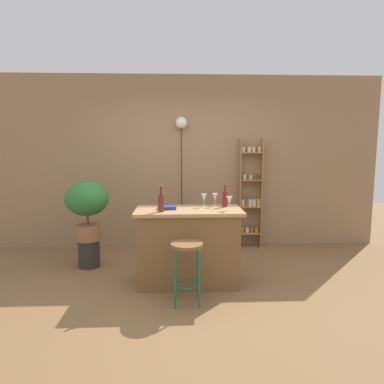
{
  "coord_description": "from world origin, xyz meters",
  "views": [
    {
      "loc": [
        -0.13,
        -3.74,
        1.68
      ],
      "look_at": [
        0.05,
        0.55,
        1.1
      ],
      "focal_mm": 32.16,
      "sensor_mm": 36.0,
      "label": 1
    }
  ],
  "objects_px": {
    "bottle_sauce_amber": "(225,199)",
    "pendant_globe_light": "(181,125)",
    "bottle_soda_blue": "(161,202)",
    "spice_shelf": "(250,194)",
    "plant_stool": "(89,253)",
    "wine_glass_center": "(204,198)",
    "wine_glass_right": "(215,197)",
    "wine_glass_left": "(229,200)",
    "potted_plant": "(87,203)",
    "cookbook": "(167,208)",
    "bar_stool": "(187,259)"
  },
  "relations": [
    {
      "from": "spice_shelf",
      "to": "plant_stool",
      "type": "distance_m",
      "value": 2.68
    },
    {
      "from": "bar_stool",
      "to": "wine_glass_left",
      "type": "xyz_separation_m",
      "value": [
        0.52,
        0.46,
        0.55
      ]
    },
    {
      "from": "bottle_sauce_amber",
      "to": "wine_glass_left",
      "type": "bearing_deg",
      "value": -84.18
    },
    {
      "from": "potted_plant",
      "to": "wine_glass_center",
      "type": "relative_size",
      "value": 4.99
    },
    {
      "from": "pendant_globe_light",
      "to": "wine_glass_center",
      "type": "bearing_deg",
      "value": -79.37
    },
    {
      "from": "plant_stool",
      "to": "spice_shelf",
      "type": "bearing_deg",
      "value": 19.64
    },
    {
      "from": "wine_glass_left",
      "to": "bar_stool",
      "type": "bearing_deg",
      "value": -138.32
    },
    {
      "from": "wine_glass_left",
      "to": "pendant_globe_light",
      "type": "height_order",
      "value": "pendant_globe_light"
    },
    {
      "from": "wine_glass_right",
      "to": "cookbook",
      "type": "xyz_separation_m",
      "value": [
        -0.6,
        -0.16,
        -0.1
      ]
    },
    {
      "from": "potted_plant",
      "to": "bottle_soda_blue",
      "type": "distance_m",
      "value": 1.31
    },
    {
      "from": "spice_shelf",
      "to": "bottle_soda_blue",
      "type": "bearing_deg",
      "value": -130.25
    },
    {
      "from": "potted_plant",
      "to": "cookbook",
      "type": "bearing_deg",
      "value": -29.02
    },
    {
      "from": "spice_shelf",
      "to": "cookbook",
      "type": "relative_size",
      "value": 8.51
    },
    {
      "from": "wine_glass_center",
      "to": "bottle_soda_blue",
      "type": "bearing_deg",
      "value": -151.63
    },
    {
      "from": "plant_stool",
      "to": "wine_glass_center",
      "type": "relative_size",
      "value": 2.3
    },
    {
      "from": "bar_stool",
      "to": "bottle_sauce_amber",
      "type": "relative_size",
      "value": 2.46
    },
    {
      "from": "bottle_sauce_amber",
      "to": "pendant_globe_light",
      "type": "distance_m",
      "value": 1.78
    },
    {
      "from": "bar_stool",
      "to": "plant_stool",
      "type": "height_order",
      "value": "bar_stool"
    },
    {
      "from": "wine_glass_left",
      "to": "pendant_globe_light",
      "type": "distance_m",
      "value": 1.96
    },
    {
      "from": "plant_stool",
      "to": "cookbook",
      "type": "relative_size",
      "value": 1.8
    },
    {
      "from": "bar_stool",
      "to": "bottle_soda_blue",
      "type": "xyz_separation_m",
      "value": [
        -0.28,
        0.4,
        0.54
      ]
    },
    {
      "from": "bottle_soda_blue",
      "to": "pendant_globe_light",
      "type": "distance_m",
      "value": 1.95
    },
    {
      "from": "bottle_sauce_amber",
      "to": "cookbook",
      "type": "xyz_separation_m",
      "value": [
        -0.72,
        -0.12,
        -0.08
      ]
    },
    {
      "from": "potted_plant",
      "to": "plant_stool",
      "type": "bearing_deg",
      "value": 0.0
    },
    {
      "from": "bottle_soda_blue",
      "to": "pendant_globe_light",
      "type": "height_order",
      "value": "pendant_globe_light"
    },
    {
      "from": "wine_glass_center",
      "to": "wine_glass_right",
      "type": "bearing_deg",
      "value": 13.5
    },
    {
      "from": "bottle_soda_blue",
      "to": "wine_glass_left",
      "type": "relative_size",
      "value": 1.75
    },
    {
      "from": "bar_stool",
      "to": "cookbook",
      "type": "relative_size",
      "value": 3.14
    },
    {
      "from": "spice_shelf",
      "to": "wine_glass_right",
      "type": "xyz_separation_m",
      "value": [
        -0.73,
        -1.33,
        0.16
      ]
    },
    {
      "from": "bottle_soda_blue",
      "to": "cookbook",
      "type": "xyz_separation_m",
      "value": [
        0.06,
        0.16,
        -0.09
      ]
    },
    {
      "from": "spice_shelf",
      "to": "bottle_sauce_amber",
      "type": "distance_m",
      "value": 1.5
    },
    {
      "from": "plant_stool",
      "to": "bottle_sauce_amber",
      "type": "xyz_separation_m",
      "value": [
        1.82,
        -0.49,
        0.83
      ]
    },
    {
      "from": "plant_stool",
      "to": "wine_glass_left",
      "type": "bearing_deg",
      "value": -21.2
    },
    {
      "from": "potted_plant",
      "to": "pendant_globe_light",
      "type": "bearing_deg",
      "value": 34.79
    },
    {
      "from": "plant_stool",
      "to": "potted_plant",
      "type": "xyz_separation_m",
      "value": [
        0.0,
        0.0,
        0.71
      ]
    },
    {
      "from": "spice_shelf",
      "to": "bottle_soda_blue",
      "type": "xyz_separation_m",
      "value": [
        -1.39,
        -1.64,
        0.15
      ]
    },
    {
      "from": "bottle_soda_blue",
      "to": "bottle_sauce_amber",
      "type": "xyz_separation_m",
      "value": [
        0.78,
        0.28,
        -0.01
      ]
    },
    {
      "from": "bottle_sauce_amber",
      "to": "wine_glass_left",
      "type": "relative_size",
      "value": 1.64
    },
    {
      "from": "plant_stool",
      "to": "potted_plant",
      "type": "distance_m",
      "value": 0.71
    },
    {
      "from": "wine_glass_center",
      "to": "cookbook",
      "type": "bearing_deg",
      "value": -164.91
    },
    {
      "from": "wine_glass_center",
      "to": "potted_plant",
      "type": "bearing_deg",
      "value": 162.58
    },
    {
      "from": "bar_stool",
      "to": "cookbook",
      "type": "distance_m",
      "value": 0.75
    },
    {
      "from": "bottle_sauce_amber",
      "to": "bottle_soda_blue",
      "type": "bearing_deg",
      "value": -160.24
    },
    {
      "from": "bottle_soda_blue",
      "to": "bottle_sauce_amber",
      "type": "height_order",
      "value": "bottle_soda_blue"
    },
    {
      "from": "bar_stool",
      "to": "wine_glass_left",
      "type": "relative_size",
      "value": 4.03
    },
    {
      "from": "spice_shelf",
      "to": "bottle_sauce_amber",
      "type": "xyz_separation_m",
      "value": [
        -0.61,
        -1.36,
        0.15
      ]
    },
    {
      "from": "bar_stool",
      "to": "bottle_soda_blue",
      "type": "distance_m",
      "value": 0.73
    },
    {
      "from": "cookbook",
      "to": "wine_glass_right",
      "type": "bearing_deg",
      "value": 7.58
    },
    {
      "from": "spice_shelf",
      "to": "bottle_soda_blue",
      "type": "relative_size",
      "value": 6.21
    },
    {
      "from": "spice_shelf",
      "to": "plant_stool",
      "type": "xyz_separation_m",
      "value": [
        -2.44,
        -0.87,
        -0.69
      ]
    }
  ]
}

